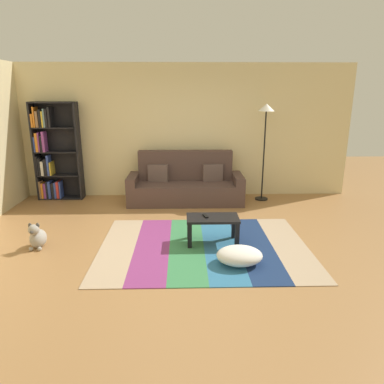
# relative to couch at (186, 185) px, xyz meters

# --- Properties ---
(ground_plane) EXTENTS (14.00, 14.00, 0.00)m
(ground_plane) POSITION_rel_couch_xyz_m (0.02, -2.02, -0.34)
(ground_plane) COLOR #9E7042
(back_wall) EXTENTS (6.80, 0.10, 2.70)m
(back_wall) POSITION_rel_couch_xyz_m (0.02, 0.53, 1.01)
(back_wall) COLOR beige
(back_wall) RESTS_ON ground_plane
(rug) EXTENTS (2.95, 2.19, 0.01)m
(rug) POSITION_rel_couch_xyz_m (0.24, -2.20, -0.33)
(rug) COLOR tan
(rug) RESTS_ON ground_plane
(couch) EXTENTS (2.26, 0.80, 1.00)m
(couch) POSITION_rel_couch_xyz_m (0.00, 0.00, 0.00)
(couch) COLOR #4C3833
(couch) RESTS_ON ground_plane
(bookshelf) EXTENTS (0.90, 0.28, 1.96)m
(bookshelf) POSITION_rel_couch_xyz_m (-2.69, 0.28, 0.59)
(bookshelf) COLOR black
(bookshelf) RESTS_ON ground_plane
(coffee_table) EXTENTS (0.75, 0.42, 0.39)m
(coffee_table) POSITION_rel_couch_xyz_m (0.38, -2.06, -0.01)
(coffee_table) COLOR black
(coffee_table) RESTS_ON rug
(pouf) EXTENTS (0.59, 0.46, 0.23)m
(pouf) POSITION_rel_couch_xyz_m (0.67, -2.74, -0.21)
(pouf) COLOR white
(pouf) RESTS_ON rug
(dog) EXTENTS (0.22, 0.35, 0.40)m
(dog) POSITION_rel_couch_xyz_m (-2.12, -2.15, -0.18)
(dog) COLOR #9E998E
(dog) RESTS_ON ground_plane
(standing_lamp) EXTENTS (0.32, 0.32, 1.92)m
(standing_lamp) POSITION_rel_couch_xyz_m (1.57, 0.09, 1.27)
(standing_lamp) COLOR black
(standing_lamp) RESTS_ON ground_plane
(tv_remote) EXTENTS (0.08, 0.16, 0.02)m
(tv_remote) POSITION_rel_couch_xyz_m (0.27, -2.04, 0.08)
(tv_remote) COLOR black
(tv_remote) RESTS_ON coffee_table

